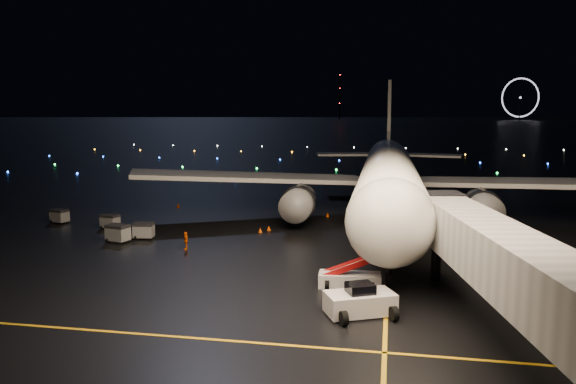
# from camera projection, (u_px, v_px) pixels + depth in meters

# --- Properties ---
(ground) EXTENTS (2000.00, 2000.00, 0.00)m
(ground) POSITION_uv_depth(u_px,v_px,m) (372.00, 131.00, 332.71)
(ground) COLOR black
(ground) RESTS_ON ground
(lane_centre) EXTENTS (0.25, 80.00, 0.02)m
(lane_centre) POSITION_uv_depth(u_px,v_px,m) (388.00, 242.00, 53.26)
(lane_centre) COLOR gold
(lane_centre) RESTS_ON ground
(lane_cross) EXTENTS (60.00, 0.25, 0.02)m
(lane_cross) POSITION_uv_depth(u_px,v_px,m) (83.00, 330.00, 32.00)
(lane_cross) COLOR gold
(lane_cross) RESTS_ON ground
(airliner) EXTENTS (60.23, 57.28, 16.88)m
(airliner) POSITION_uv_depth(u_px,v_px,m) (389.00, 145.00, 63.62)
(airliner) COLOR silver
(airliner) RESTS_ON ground
(pushback_tug) EXTENTS (4.67, 3.70, 1.97)m
(pushback_tug) POSITION_uv_depth(u_px,v_px,m) (360.00, 299.00, 34.26)
(pushback_tug) COLOR silver
(pushback_tug) RESTS_ON ground
(belt_loader) EXTENTS (6.49, 2.08, 3.11)m
(belt_loader) POSITION_uv_depth(u_px,v_px,m) (350.00, 265.00, 39.59)
(belt_loader) COLOR silver
(belt_loader) RESTS_ON ground
(crew_c) EXTENTS (0.69, 1.04, 1.64)m
(crew_c) POSITION_uv_depth(u_px,v_px,m) (186.00, 241.00, 50.28)
(crew_c) COLOR #F05500
(crew_c) RESTS_ON ground
(safety_cone_0) EXTENTS (0.54, 0.54, 0.49)m
(safety_cone_0) POSITION_uv_depth(u_px,v_px,m) (269.00, 228.00, 58.40)
(safety_cone_0) COLOR #F74900
(safety_cone_0) RESTS_ON ground
(safety_cone_1) EXTENTS (0.53, 0.53, 0.46)m
(safety_cone_1) POSITION_uv_depth(u_px,v_px,m) (328.00, 214.00, 66.12)
(safety_cone_1) COLOR #F74900
(safety_cone_1) RESTS_ON ground
(safety_cone_2) EXTENTS (0.53, 0.53, 0.49)m
(safety_cone_2) POSITION_uv_depth(u_px,v_px,m) (260.00, 230.00, 57.50)
(safety_cone_2) COLOR #F74900
(safety_cone_2) RESTS_ON ground
(safety_cone_3) EXTENTS (0.64, 0.64, 0.56)m
(safety_cone_3) POSITION_uv_depth(u_px,v_px,m) (178.00, 205.00, 72.06)
(safety_cone_3) COLOR #F74900
(safety_cone_3) RESTS_ON ground
(ferris_wheel) EXTENTS (49.33, 16.80, 52.00)m
(ferris_wheel) POSITION_uv_depth(u_px,v_px,m) (520.00, 99.00, 706.95)
(ferris_wheel) COLOR black
(ferris_wheel) RESTS_ON ground
(radio_mast) EXTENTS (1.80, 1.80, 64.00)m
(radio_mast) POSITION_uv_depth(u_px,v_px,m) (340.00, 96.00, 766.99)
(radio_mast) COLOR black
(radio_mast) RESTS_ON ground
(taxiway_lights) EXTENTS (164.00, 92.00, 0.36)m
(taxiway_lights) POSITION_uv_depth(u_px,v_px,m) (344.00, 158.00, 143.93)
(taxiway_lights) COLOR black
(taxiway_lights) RESTS_ON ground
(baggage_cart_0) EXTENTS (2.01, 1.54, 1.57)m
(baggage_cart_0) POSITION_uv_depth(u_px,v_px,m) (144.00, 231.00, 54.56)
(baggage_cart_0) COLOR gray
(baggage_cart_0) RESTS_ON ground
(baggage_cart_1) EXTENTS (2.28, 1.84, 1.71)m
(baggage_cart_1) POSITION_uv_depth(u_px,v_px,m) (118.00, 233.00, 53.10)
(baggage_cart_1) COLOR gray
(baggage_cart_1) RESTS_ON ground
(baggage_cart_2) EXTENTS (1.99, 1.59, 1.50)m
(baggage_cart_2) POSITION_uv_depth(u_px,v_px,m) (110.00, 222.00, 59.23)
(baggage_cart_2) COLOR gray
(baggage_cart_2) RESTS_ON ground
(baggage_cart_3) EXTENTS (2.07, 1.71, 1.52)m
(baggage_cart_3) POSITION_uv_depth(u_px,v_px,m) (60.00, 216.00, 62.23)
(baggage_cart_3) COLOR gray
(baggage_cart_3) RESTS_ON ground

